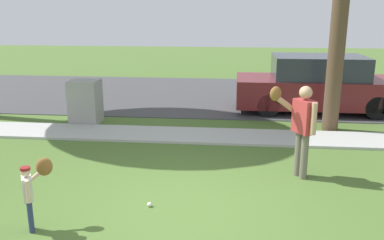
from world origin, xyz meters
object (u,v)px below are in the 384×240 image
at_px(person_adult, 301,122).
at_px(person_child, 33,185).
at_px(utility_cabinet, 85,102).
at_px(parked_suv_maroon, 317,85).
at_px(baseball, 149,205).

relative_size(person_adult, person_child, 1.71).
relative_size(utility_cabinet, parked_suv_maroon, 0.24).
xyz_separation_m(person_adult, utility_cabinet, (-5.09, 3.17, -0.46)).
bearing_deg(person_adult, person_child, -0.31).
distance_m(baseball, utility_cabinet, 5.34).
bearing_deg(baseball, person_child, -151.17).
bearing_deg(utility_cabinet, person_child, -77.13).
xyz_separation_m(baseball, utility_cabinet, (-2.65, 4.60, 0.53)).
xyz_separation_m(utility_cabinet, parked_suv_maroon, (6.34, 1.93, 0.22)).
bearing_deg(parked_suv_maroon, baseball, 60.55).
bearing_deg(parked_suv_maroon, utility_cabinet, 16.93).
distance_m(baseball, parked_suv_maroon, 7.54).
distance_m(person_adult, person_child, 4.47).
bearing_deg(person_child, parked_suv_maroon, 24.92).
distance_m(person_adult, utility_cabinet, 6.02).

